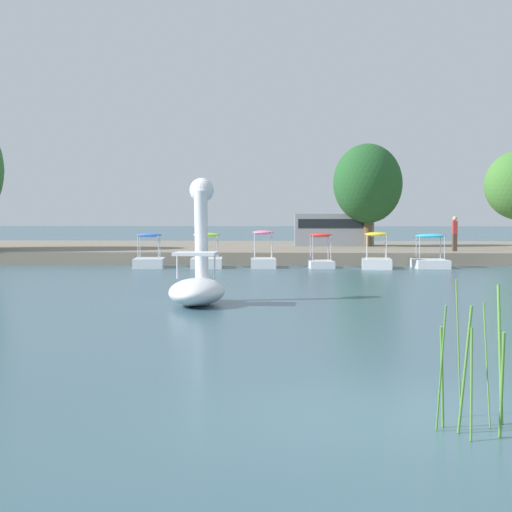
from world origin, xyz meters
name	(u,v)px	position (x,y,z in m)	size (l,w,h in m)	color
ground_plane	(414,416)	(0.00, 0.00, 0.00)	(439.58, 439.58, 0.00)	#385966
shore_bank_far	(326,251)	(0.00, 39.66, 0.30)	(116.30, 20.24, 0.60)	slate
swan_boat	(198,275)	(-3.96, 11.88, 0.76)	(1.42, 2.83, 3.29)	white
pedal_boat_cyan	(430,258)	(4.37, 28.15, 0.44)	(1.51, 2.30, 1.52)	white
pedal_boat_yellow	(376,258)	(1.94, 27.62, 0.44)	(1.39, 2.36, 1.61)	white
pedal_boat_red	(321,256)	(-0.52, 27.94, 0.52)	(1.25, 1.90, 1.56)	white
pedal_boat_pink	(263,257)	(-3.08, 27.84, 0.47)	(1.23, 2.03, 1.67)	white
pedal_boat_lime	(207,258)	(-5.60, 27.64, 0.45)	(1.53, 2.27, 1.57)	white
pedal_boat_blue	(149,258)	(-8.20, 27.66, 0.45)	(1.54, 2.35, 1.56)	white
tree_broadleaf_behind_dock	(368,184)	(2.36, 38.47, 4.18)	(5.62, 5.77, 5.85)	brown
person_on_path	(455,233)	(6.11, 31.91, 1.50)	(0.25, 0.26, 1.71)	#47382D
parked_van	(333,228)	(0.45, 39.54, 1.61)	(4.59, 2.12, 1.86)	gray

